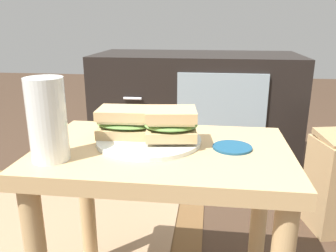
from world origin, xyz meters
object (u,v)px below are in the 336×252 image
object	(u,v)px
tv_cabinet	(195,113)
sandwich_back	(171,124)
sandwich_front	(127,122)
beer_glass	(47,121)
coaster	(232,147)
plate	(149,140)

from	to	relation	value
tv_cabinet	sandwich_back	xyz separation A→B (m)	(-0.01, -0.93, 0.22)
sandwich_front	sandwich_back	xyz separation A→B (m)	(0.11, -0.02, 0.01)
sandwich_back	beer_glass	size ratio (longest dim) A/B	0.79
beer_glass	sandwich_back	bearing A→B (deg)	26.32
sandwich_front	coaster	bearing A→B (deg)	-6.83
coaster	sandwich_back	bearing A→B (deg)	177.66
tv_cabinet	sandwich_front	distance (m)	0.94
sandwich_back	coaster	size ratio (longest dim) A/B	1.52
plate	beer_glass	xyz separation A→B (m)	(-0.18, -0.13, 0.08)
plate	sandwich_front	distance (m)	0.07
plate	beer_glass	distance (m)	0.23
tv_cabinet	sandwich_back	world-z (taller)	tv_cabinet
sandwich_front	beer_glass	size ratio (longest dim) A/B	0.88
sandwich_front	beer_glass	xyz separation A→B (m)	(-0.13, -0.14, 0.04)
tv_cabinet	plate	bearing A→B (deg)	-94.12
sandwich_back	coaster	bearing A→B (deg)	-2.34
tv_cabinet	beer_glass	world-z (taller)	beer_glass
tv_cabinet	sandwich_front	world-z (taller)	tv_cabinet
plate	beer_glass	world-z (taller)	beer_glass
plate	sandwich_back	bearing A→B (deg)	-12.53
sandwich_back	beer_glass	distance (m)	0.26
sandwich_front	coaster	size ratio (longest dim) A/B	1.70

